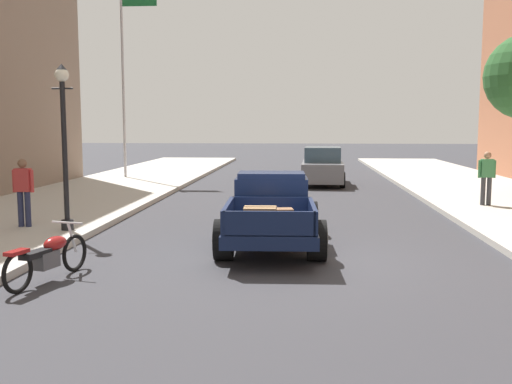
# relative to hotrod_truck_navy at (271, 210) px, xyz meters

# --- Properties ---
(ground_plane) EXTENTS (140.00, 140.00, 0.00)m
(ground_plane) POSITION_rel_hotrod_truck_navy_xyz_m (0.26, -1.57, -0.75)
(ground_plane) COLOR #333338
(hotrod_truck_navy) EXTENTS (2.32, 4.99, 1.58)m
(hotrod_truck_navy) POSITION_rel_hotrod_truck_navy_xyz_m (0.00, 0.00, 0.00)
(hotrod_truck_navy) COLOR #0F1938
(hotrod_truck_navy) RESTS_ON ground
(motorcycle_parked) EXTENTS (0.75, 2.07, 0.93)m
(motorcycle_parked) POSITION_rel_hotrod_truck_navy_xyz_m (-3.55, -3.42, -0.31)
(motorcycle_parked) COLOR black
(motorcycle_parked) RESTS_ON ground
(car_background_grey) EXTENTS (1.97, 4.35, 1.65)m
(car_background_grey) POSITION_rel_hotrod_truck_navy_xyz_m (1.56, 12.86, 0.01)
(car_background_grey) COLOR slate
(car_background_grey) RESTS_ON ground
(pedestrian_sidewalk_left) EXTENTS (0.53, 0.22, 1.65)m
(pedestrian_sidewalk_left) POSITION_rel_hotrod_truck_navy_xyz_m (-6.05, 0.84, 0.33)
(pedestrian_sidewalk_left) COLOR #232847
(pedestrian_sidewalk_left) RESTS_ON sidewalk_left
(pedestrian_sidewalk_right) EXTENTS (0.53, 0.22, 1.65)m
(pedestrian_sidewalk_right) POSITION_rel_hotrod_truck_navy_xyz_m (6.32, 5.62, 0.33)
(pedestrian_sidewalk_right) COLOR #333338
(pedestrian_sidewalk_right) RESTS_ON sidewalk_right
(street_lamp_near) EXTENTS (0.50, 0.32, 3.85)m
(street_lamp_near) POSITION_rel_hotrod_truck_navy_xyz_m (-4.83, 0.49, 1.63)
(street_lamp_near) COLOR black
(street_lamp_near) RESTS_ON sidewalk_left
(flagpole) EXTENTS (1.74, 0.16, 9.16)m
(flagpole) POSITION_rel_hotrod_truck_navy_xyz_m (-7.44, 14.25, 5.02)
(flagpole) COLOR #B2B2B7
(flagpole) RESTS_ON sidewalk_left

